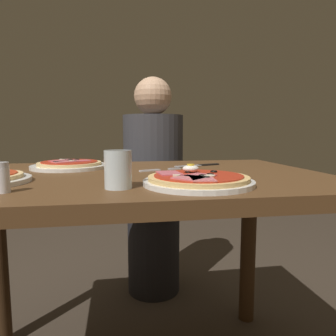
% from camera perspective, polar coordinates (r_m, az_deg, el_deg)
% --- Properties ---
extents(dining_table, '(1.21, 0.79, 0.76)m').
position_cam_1_polar(dining_table, '(1.00, -6.06, -8.03)').
color(dining_table, brown).
rests_on(dining_table, ground).
extents(pizza_foreground, '(0.28, 0.28, 0.05)m').
position_cam_1_polar(pizza_foreground, '(0.77, 5.59, -2.20)').
color(pizza_foreground, white).
rests_on(pizza_foreground, dining_table).
extents(pizza_across_left, '(0.27, 0.27, 0.03)m').
position_cam_1_polar(pizza_across_left, '(1.18, -17.77, 0.55)').
color(pizza_across_left, white).
rests_on(pizza_across_left, dining_table).
extents(water_glass_near, '(0.06, 0.06, 0.09)m').
position_cam_1_polar(water_glass_near, '(0.73, -9.24, -0.73)').
color(water_glass_near, silver).
rests_on(water_glass_near, dining_table).
extents(fork, '(0.15, 0.07, 0.00)m').
position_cam_1_polar(fork, '(1.05, -2.01, -0.36)').
color(fork, silver).
rests_on(fork, dining_table).
extents(knife, '(0.19, 0.08, 0.01)m').
position_cam_1_polar(knife, '(1.20, 6.06, 0.54)').
color(knife, silver).
rests_on(knife, dining_table).
extents(salt_shaker, '(0.03, 0.03, 0.07)m').
position_cam_1_polar(salt_shaker, '(0.76, -28.37, -1.61)').
color(salt_shaker, white).
rests_on(salt_shaker, dining_table).
extents(diner_person, '(0.32, 0.32, 1.18)m').
position_cam_1_polar(diner_person, '(1.69, -2.72, -4.55)').
color(diner_person, black).
rests_on(diner_person, ground).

